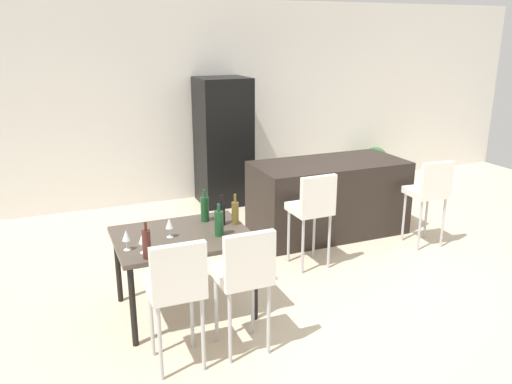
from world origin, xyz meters
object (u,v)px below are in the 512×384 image
wine_bottle_left (219,223)px  wine_bottle_inner (235,213)px  wine_bottle_corner (221,213)px  bar_chair_left (313,206)px  wine_bottle_end (205,209)px  dining_chair_near (176,284)px  wine_bottle_right (147,244)px  wine_glass_middle (126,236)px  dining_chair_far (244,272)px  bar_chair_middle (430,190)px  potted_plant (375,162)px  wine_glass_near (169,224)px  dining_table (183,242)px  wine_glass_far (143,239)px  kitchen_island (328,198)px  refrigerator (223,142)px

wine_bottle_left → wine_bottle_inner: (0.23, 0.21, -0.00)m
wine_bottle_corner → bar_chair_left: bearing=13.4°
wine_bottle_left → wine_bottle_end: 0.40m
dining_chair_near → wine_bottle_right: dining_chair_near is taller
wine_glass_middle → dining_chair_far: bearing=-40.8°
bar_chair_middle → potted_plant: bar_chair_middle is taller
dining_chair_near → dining_chair_far: size_ratio=1.00×
potted_plant → wine_bottle_right: bearing=-143.9°
wine_bottle_corner → wine_glass_near: 0.53m
bar_chair_left → wine_bottle_inner: 1.03m
wine_bottle_left → wine_bottle_right: (-0.67, -0.23, 0.00)m
dining_table → wine_bottle_corner: wine_bottle_corner is taller
dining_table → wine_bottle_left: wine_bottle_left is taller
bar_chair_left → bar_chair_middle: same height
wine_bottle_left → wine_glass_far: (-0.68, -0.12, 0.01)m
dining_table → dining_chair_near: (-0.27, -0.82, 0.03)m
bar_chair_left → wine_glass_middle: bearing=-165.5°
dining_chair_near → wine_bottle_inner: size_ratio=3.61×
wine_bottle_right → potted_plant: bearing=36.1°
bar_chair_middle → wine_bottle_corner: size_ratio=3.66×
wine_bottle_left → potted_plant: bearing=38.6°
dining_table → dining_chair_near: dining_chair_near is taller
bar_chair_middle → wine_bottle_end: size_ratio=3.40×
bar_chair_left → potted_plant: 3.60m
wine_bottle_corner → wine_glass_middle: wine_bottle_corner is taller
dining_chair_near → potted_plant: 5.70m
dining_chair_near → dining_table: bearing=72.0°
bar_chair_middle → dining_chair_far: (-2.77, -1.18, 0.00)m
bar_chair_middle → kitchen_island: bearing=135.9°
dining_table → wine_glass_middle: (-0.50, -0.15, 0.20)m
kitchen_island → bar_chair_middle: bar_chair_middle is taller
potted_plant → dining_table: bearing=-144.8°
wine_bottle_right → wine_bottle_end: bearing=43.2°
bar_chair_middle → potted_plant: size_ratio=1.71×
dining_chair_near → wine_bottle_left: size_ratio=3.64×
wine_glass_middle → potted_plant: wine_glass_middle is taller
dining_chair_far → dining_chair_near: bearing=180.0°
bar_chair_middle → wine_glass_middle: 3.58m
potted_plant → wine_bottle_inner: bearing=-141.7°
wine_bottle_left → potted_plant: 4.85m
dining_chair_far → wine_glass_middle: bearing=139.2°
dining_chair_far → wine_bottle_inner: size_ratio=3.61×
wine_glass_far → potted_plant: bearing=35.1°
bar_chair_left → dining_chair_far: size_ratio=1.00×
wine_bottle_inner → bar_chair_left: bearing=16.8°
wine_bottle_left → wine_glass_near: bearing=162.8°
kitchen_island → wine_glass_near: bearing=-152.2°
bar_chair_middle → refrigerator: bearing=123.2°
wine_bottle_left → wine_glass_near: (-0.41, 0.13, 0.01)m
wine_bottle_end → wine_glass_far: bearing=-142.7°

